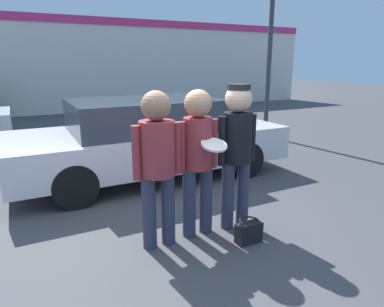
# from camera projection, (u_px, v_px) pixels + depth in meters

# --- Properties ---
(ground_plane) EXTENTS (56.00, 56.00, 0.00)m
(ground_plane) POSITION_uv_depth(u_px,v_px,m) (169.00, 239.00, 3.94)
(ground_plane) COLOR #3F3F42
(storefront_building) EXTENTS (24.00, 0.22, 3.68)m
(storefront_building) POSITION_uv_depth(u_px,v_px,m) (52.00, 65.00, 12.93)
(storefront_building) COLOR silver
(storefront_building) RESTS_ON ground
(person_left) EXTENTS (0.54, 0.37, 1.70)m
(person_left) POSITION_uv_depth(u_px,v_px,m) (157.00, 157.00, 3.55)
(person_left) COLOR #2D3347
(person_left) RESTS_ON ground
(person_middle_with_frisbee) EXTENTS (0.49, 0.55, 1.69)m
(person_middle_with_frisbee) POSITION_uv_depth(u_px,v_px,m) (198.00, 152.00, 3.81)
(person_middle_with_frisbee) COLOR #2D3347
(person_middle_with_frisbee) RESTS_ON ground
(person_right) EXTENTS (0.51, 0.34, 1.73)m
(person_right) POSITION_uv_depth(u_px,v_px,m) (237.00, 144.00, 3.99)
(person_right) COLOR #2D3347
(person_right) RESTS_ON ground
(parked_car_near) EXTENTS (4.63, 1.95, 1.36)m
(parked_car_near) POSITION_uv_depth(u_px,v_px,m) (149.00, 137.00, 5.98)
(parked_car_near) COLOR silver
(parked_car_near) RESTS_ON ground
(handbag) EXTENTS (0.30, 0.23, 0.27)m
(handbag) POSITION_uv_depth(u_px,v_px,m) (249.00, 232.00, 3.84)
(handbag) COLOR black
(handbag) RESTS_ON ground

